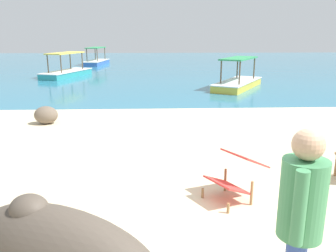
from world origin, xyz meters
The scene contains 9 objects.
sand_beach centered at (0.00, 0.00, 0.02)m, with size 18.00×14.00×0.04m, color beige.
water_surface centered at (0.00, 22.00, 0.00)m, with size 60.00×36.00×0.03m, color teal.
cow centered at (-1.37, -1.29, 0.79)m, with size 1.94×1.34×1.13m.
deck_chair_far centered at (0.45, 0.94, 0.42)m, with size 0.93×0.85×0.68m.
person_standing centered at (0.36, -1.28, 0.99)m, with size 0.32×0.46×1.62m.
shore_rock_medium centered at (-3.42, 5.28, 0.27)m, with size 0.59×0.46×0.46m, color #6B5B4C.
boat_yellow centered at (2.95, 11.20, 0.29)m, with size 2.87×3.74×1.29m.
boat_blue centered at (-4.94, 23.33, 0.29)m, with size 1.60×3.79×1.29m.
boat_teal centered at (-5.38, 15.74, 0.29)m, with size 2.25×3.85×1.29m.
Camera 1 is at (-0.68, -3.44, 2.27)m, focal length 37.02 mm.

